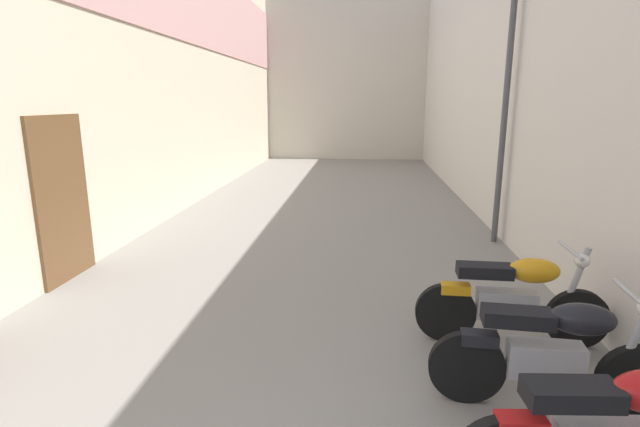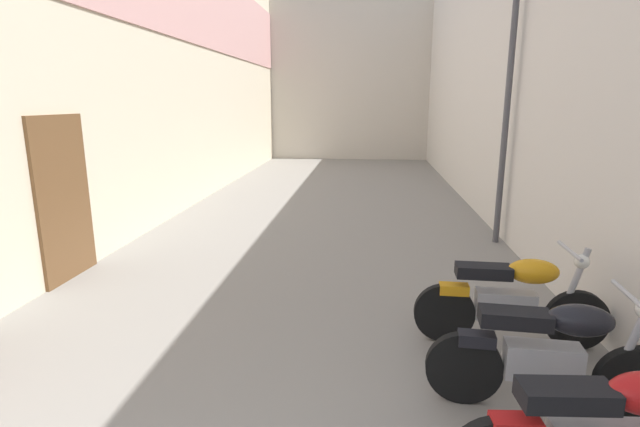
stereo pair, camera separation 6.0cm
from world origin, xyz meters
name	(u,v)px [view 1 (the left image)]	position (x,y,z in m)	size (l,w,h in m)	color
ground_plane	(318,237)	(0.00, 7.89, 0.00)	(35.78, 35.78, 0.00)	gray
building_left	(164,56)	(-3.40, 9.84, 3.29)	(0.45, 19.78, 6.52)	beige
building_right	(499,63)	(3.41, 9.89, 3.11)	(0.45, 19.78, 6.21)	beige
building_far_end	(347,80)	(0.00, 20.78, 3.21)	(9.42, 2.00, 6.43)	beige
motorcycle_third	(554,351)	(2.27, 3.19, 0.50)	(1.85, 0.58, 1.04)	black
motorcycle_fourth	(513,297)	(2.27, 4.25, 0.50)	(1.85, 0.58, 1.04)	black
street_lamp	(502,76)	(2.97, 7.93, 2.76)	(0.79, 0.18, 4.72)	#47474C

